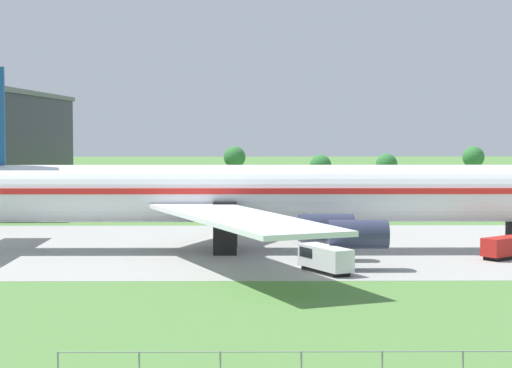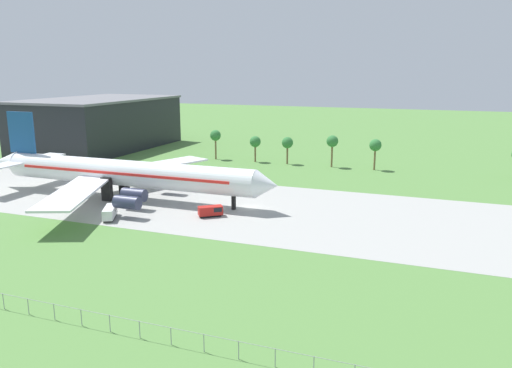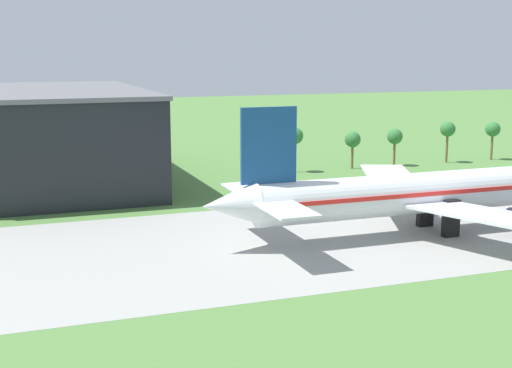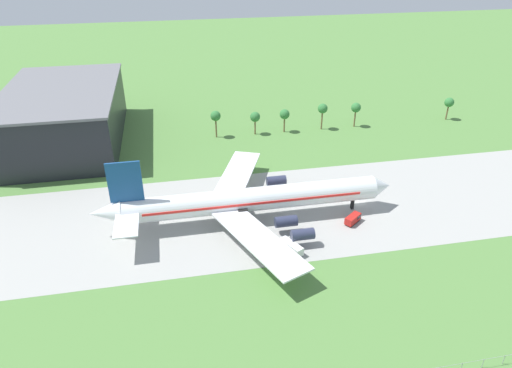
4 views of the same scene
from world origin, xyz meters
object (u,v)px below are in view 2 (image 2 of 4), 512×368
baggage_tug (211,211)px  fuel_truck (110,212)px  jet_airliner (122,173)px  terminal_building (100,123)px

baggage_tug → fuel_truck: 20.44m
jet_airliner → terminal_building: 81.05m
fuel_truck → baggage_tug: bearing=24.1°
jet_airliner → terminal_building: size_ratio=1.25×
jet_airliner → fuel_truck: 17.13m
jet_airliner → fuel_truck: size_ratio=11.51×
baggage_tug → jet_airliner: bearing=166.2°
jet_airliner → baggage_tug: 27.19m
baggage_tug → fuel_truck: fuel_truck is taller
baggage_tug → fuel_truck: bearing=-155.9°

